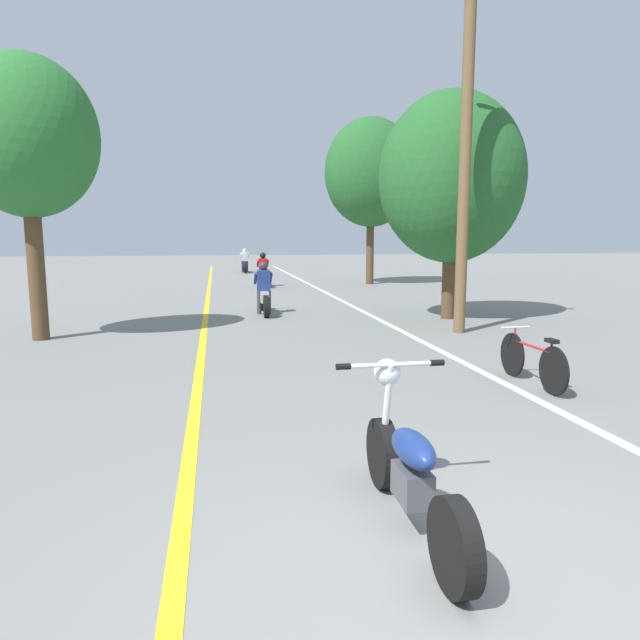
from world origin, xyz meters
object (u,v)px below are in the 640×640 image
roadside_tree_left (27,138)px  motorcycle_foreground (410,469)px  roadside_tree_right_near (452,178)px  motorcycle_rider_far (245,263)px  utility_pole (465,149)px  roadside_tree_right_far (371,173)px  motorcycle_rider_mid (263,274)px  bicycle_parked (532,360)px  motorcycle_rider_lead (264,294)px

roadside_tree_left → motorcycle_foreground: (4.74, -8.33, -3.43)m
roadside_tree_right_near → motorcycle_rider_far: size_ratio=2.62×
utility_pole → roadside_tree_left: bearing=175.3°
motorcycle_foreground → roadside_tree_right_far: bearing=75.5°
motorcycle_foreground → motorcycle_rider_mid: motorcycle_rider_mid is taller
roadside_tree_left → bicycle_parked: size_ratio=3.22×
utility_pole → motorcycle_rider_mid: utility_pole is taller
roadside_tree_left → bicycle_parked: (7.68, -4.95, -3.51)m
utility_pole → roadside_tree_left: (-8.51, 0.70, 0.08)m
utility_pole → roadside_tree_right_far: utility_pole is taller
motorcycle_rider_lead → bicycle_parked: (3.01, -7.95, -0.17)m
utility_pole → roadside_tree_left: size_ratio=1.36×
bicycle_parked → motorcycle_rider_mid: bearing=98.3°
motorcycle_rider_far → bicycle_parked: 25.64m
motorcycle_rider_lead → bicycle_parked: motorcycle_rider_lead is taller
motorcycle_foreground → motorcycle_rider_far: size_ratio=0.96×
motorcycle_rider_mid → bicycle_parked: 16.35m
roadside_tree_right_near → motorcycle_rider_far: (-4.04, 19.24, -2.90)m
roadside_tree_right_near → motorcycle_rider_lead: 5.55m
roadside_tree_right_near → roadside_tree_right_far: size_ratio=0.79×
roadside_tree_right_far → motorcycle_rider_lead: bearing=-121.2°
roadside_tree_left → roadside_tree_right_near: bearing=8.3°
roadside_tree_right_near → motorcycle_foreground: size_ratio=2.74×
motorcycle_rider_lead → bicycle_parked: size_ratio=1.23×
motorcycle_rider_lead → motorcycle_rider_mid: bearing=85.4°
motorcycle_rider_lead → motorcycle_rider_mid: 8.25m
roadside_tree_right_far → motorcycle_foreground: (-5.19, -20.02, -4.22)m
motorcycle_rider_mid → motorcycle_rider_far: motorcycle_rider_mid is taller
roadside_tree_right_near → motorcycle_foreground: 11.01m
utility_pole → motorcycle_foreground: 9.15m
motorcycle_rider_mid → bicycle_parked: size_ratio=1.21×
motorcycle_foreground → motorcycle_rider_far: 28.89m
motorcycle_rider_lead → motorcycle_rider_far: motorcycle_rider_lead is taller
motorcycle_foreground → roadside_tree_left: bearing=119.6°
utility_pole → motorcycle_rider_far: utility_pole is taller
utility_pole → motorcycle_rider_far: 21.79m
roadside_tree_right_near → motorcycle_rider_mid: roadside_tree_right_near is taller
motorcycle_foreground → motorcycle_rider_lead: motorcycle_rider_lead is taller
roadside_tree_right_far → roadside_tree_left: 15.36m
roadside_tree_right_far → motorcycle_rider_far: 10.93m
motorcycle_rider_lead → motorcycle_rider_far: 17.55m
utility_pole → bicycle_parked: utility_pole is taller
roadside_tree_right_near → bicycle_parked: (-1.42, -6.27, -3.07)m
roadside_tree_left → bicycle_parked: 9.79m
utility_pole → motorcycle_rider_far: (-3.45, 21.26, -3.27)m
roadside_tree_left → motorcycle_rider_far: (5.06, 20.56, -3.34)m
roadside_tree_right_near → motorcycle_rider_lead: size_ratio=2.66×
utility_pole → roadside_tree_left: 8.54m
motorcycle_rider_far → motorcycle_foreground: bearing=-90.6°
roadside_tree_left → motorcycle_foreground: size_ratio=2.71×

